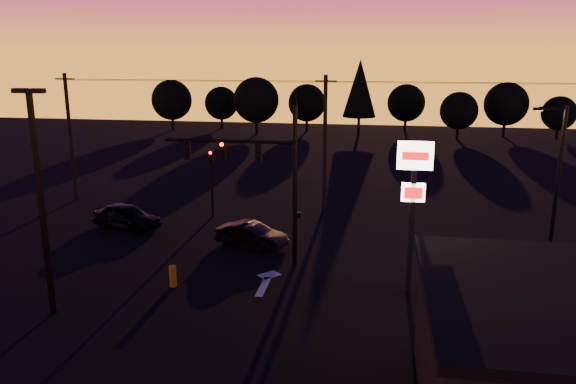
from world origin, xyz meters
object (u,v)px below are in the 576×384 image
streetlight (556,181)px  pylon_sign (414,185)px  bollard (173,276)px  secondary_signal (212,173)px  car_mid (252,235)px  car_left (126,216)px  suv_parked (525,333)px  parking_lot_light (40,189)px  traffic_signal_mast (263,168)px

streetlight → pylon_sign: bearing=-149.9°
pylon_sign → bollard: bearing=-174.2°
secondary_signal → car_mid: (3.77, -5.21, -2.21)m
secondary_signal → bollard: bearing=-82.8°
bollard → car_left: bearing=126.7°
car_left → pylon_sign: bearing=-95.1°
bollard → suv_parked: (14.53, -3.33, 0.13)m
secondary_signal → car_left: secondary_signal is taller
pylon_sign → bollard: size_ratio=6.91×
streetlight → car_left: streetlight is taller
parking_lot_light → car_left: size_ratio=2.08×
secondary_signal → pylon_sign: size_ratio=0.64×
suv_parked → bollard: bearing=137.3°
pylon_sign → bollard: pylon_sign is taller
pylon_sign → streetlight: bearing=30.1°
secondary_signal → pylon_sign: pylon_sign is taller
secondary_signal → streetlight: streetlight is taller
streetlight → secondary_signal: bearing=162.4°
traffic_signal_mast → bollard: 6.70m
bollard → suv_parked: 14.91m
pylon_sign → suv_parked: 7.30m
secondary_signal → parking_lot_light: (-2.50, -14.49, 2.41)m
bollard → traffic_signal_mast: bearing=45.6°
traffic_signal_mast → pylon_sign: size_ratio=1.26×
streetlight → bollard: size_ratio=8.13×
secondary_signal → traffic_signal_mast: bearing=-56.8°
traffic_signal_mast → streetlight: size_ratio=1.07×
car_mid → pylon_sign: bearing=-103.7°
streetlight → suv_parked: 9.70m
pylon_sign → traffic_signal_mast: bearing=160.6°
parking_lot_light → car_left: bearing=99.8°
traffic_signal_mast → secondary_signal: bearing=123.2°
car_left → car_mid: size_ratio=1.11×
pylon_sign → streetlight: size_ratio=0.85×
secondary_signal → streetlight: 19.89m
pylon_sign → suv_parked: bearing=-48.3°
secondary_signal → suv_parked: 21.59m
parking_lot_light → car_mid: bearing=56.0°
parking_lot_light → suv_parked: bearing=0.3°
car_left → secondary_signal: bearing=-37.0°
pylon_sign → car_left: pylon_sign is taller
traffic_signal_mast → suv_parked: 13.71m
traffic_signal_mast → parking_lot_light: parking_lot_light is taller
parking_lot_light → suv_parked: (18.43, 0.09, -4.65)m
secondary_signal → streetlight: bearing=-17.6°
streetlight → bollard: bearing=-163.8°
car_left → suv_parked: size_ratio=0.98×
car_left → car_mid: car_left is taller
secondary_signal → car_mid: 6.79m
secondary_signal → parking_lot_light: parking_lot_light is taller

